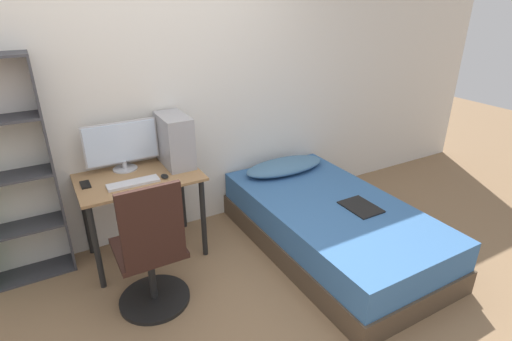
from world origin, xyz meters
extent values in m
plane|color=#846647|center=(0.00, 0.00, 0.00)|extent=(14.00, 14.00, 0.00)
cube|color=silver|center=(0.00, 1.54, 1.25)|extent=(8.00, 0.05, 2.50)
cube|color=#997047|center=(-0.26, 1.21, 0.72)|extent=(0.94, 0.61, 0.02)
cylinder|color=black|center=(-0.68, 0.96, 0.36)|extent=(0.04, 0.04, 0.71)
cylinder|color=black|center=(0.16, 0.96, 0.36)|extent=(0.04, 0.04, 0.71)
cylinder|color=black|center=(-0.68, 1.46, 0.36)|extent=(0.04, 0.04, 0.71)
cylinder|color=black|center=(0.16, 1.46, 0.36)|extent=(0.04, 0.04, 0.71)
cube|color=#38383D|center=(-0.84, 1.39, 0.85)|extent=(0.02, 0.25, 1.70)
cube|color=#38383D|center=(-1.18, 1.39, 0.01)|extent=(0.66, 0.25, 0.02)
cube|color=#38383D|center=(-1.18, 1.39, 0.43)|extent=(0.66, 0.25, 0.02)
cube|color=#38383D|center=(-1.18, 1.39, 0.85)|extent=(0.66, 0.25, 0.02)
cylinder|color=black|center=(-0.38, 0.61, 0.01)|extent=(0.51, 0.51, 0.03)
cylinder|color=black|center=(-0.38, 0.61, 0.24)|extent=(0.05, 0.05, 0.41)
cube|color=black|center=(-0.38, 0.61, 0.46)|extent=(0.44, 0.44, 0.04)
cube|color=black|center=(-0.38, 0.41, 0.75)|extent=(0.40, 0.04, 0.53)
cube|color=#4C3D2D|center=(1.16, 0.51, 0.10)|extent=(1.10, 2.00, 0.20)
cube|color=#38669E|center=(1.16, 0.51, 0.32)|extent=(1.07, 1.96, 0.24)
ellipsoid|color=teal|center=(1.16, 1.25, 0.50)|extent=(0.84, 0.36, 0.11)
cube|color=black|center=(1.30, 0.34, 0.45)|extent=(0.24, 0.32, 0.01)
cylinder|color=#B7B7BC|center=(-0.32, 1.40, 0.74)|extent=(0.19, 0.19, 0.01)
cylinder|color=#B7B7BC|center=(-0.32, 1.40, 0.77)|extent=(0.04, 0.04, 0.06)
cube|color=#B7B7BC|center=(-0.32, 1.41, 0.96)|extent=(0.58, 0.01, 0.34)
cube|color=silver|center=(-0.32, 1.40, 0.96)|extent=(0.56, 0.01, 0.32)
cube|color=silver|center=(-0.33, 1.09, 0.74)|extent=(0.39, 0.11, 0.02)
cube|color=#99999E|center=(0.09, 1.30, 0.94)|extent=(0.21, 0.40, 0.43)
ellipsoid|color=black|center=(-0.09, 1.09, 0.74)|extent=(0.06, 0.09, 0.02)
cube|color=black|center=(-0.65, 1.25, 0.74)|extent=(0.07, 0.14, 0.01)
camera|label=1|loc=(-0.86, -1.73, 2.07)|focal=28.00mm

